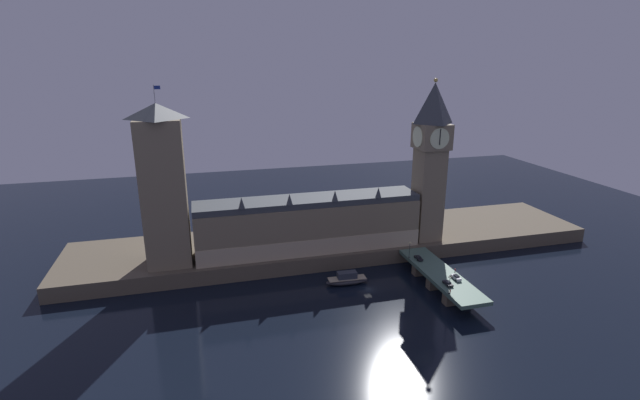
{
  "coord_description": "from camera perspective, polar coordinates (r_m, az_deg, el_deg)",
  "views": [
    {
      "loc": [
        -55.14,
        -139.22,
        78.47
      ],
      "look_at": [
        -12.45,
        20.0,
        28.58
      ],
      "focal_mm": 26.0,
      "sensor_mm": 36.0,
      "label": 1
    }
  ],
  "objects": [
    {
      "name": "ground_plane",
      "position": [
        169.05,
        5.95,
        -10.92
      ],
      "size": [
        400.0,
        400.0,
        0.0
      ],
      "primitive_type": "plane",
      "color": "black"
    },
    {
      "name": "embankment",
      "position": [
        201.25,
        2.03,
        -5.2
      ],
      "size": [
        220.0,
        42.0,
        5.96
      ],
      "color": "brown",
      "rests_on": "ground_plane"
    },
    {
      "name": "parliament_hall",
      "position": [
        183.26,
        -1.42,
        -2.93
      ],
      "size": [
        87.89,
        16.3,
        25.37
      ],
      "color": "#7F7056",
      "rests_on": "embankment"
    },
    {
      "name": "clock_tower",
      "position": [
        192.79,
        13.43,
        5.12
      ],
      "size": [
        12.8,
        12.91,
        65.94
      ],
      "color": "#7F7056",
      "rests_on": "embankment"
    },
    {
      "name": "victoria_tower",
      "position": [
        174.31,
        -18.69,
        1.62
      ],
      "size": [
        15.72,
        15.72,
        64.62
      ],
      "color": "#7F7056",
      "rests_on": "embankment"
    },
    {
      "name": "bridge",
      "position": [
        173.38,
        14.6,
        -9.17
      ],
      "size": [
        11.26,
        46.0,
        5.78
      ],
      "color": "#476656",
      "rests_on": "ground_plane"
    },
    {
      "name": "car_northbound_lead",
      "position": [
        181.25,
        12.03,
        -6.99
      ],
      "size": [
        1.84,
        4.52,
        1.3
      ],
      "color": "black",
      "rests_on": "bridge"
    },
    {
      "name": "car_northbound_trail",
      "position": [
        164.2,
        15.46,
        -9.86
      ],
      "size": [
        1.96,
        4.33,
        1.32
      ],
      "color": "black",
      "rests_on": "bridge"
    },
    {
      "name": "car_southbound_lead",
      "position": [
        168.85,
        16.42,
        -9.13
      ],
      "size": [
        1.85,
        4.33,
        1.57
      ],
      "color": "silver",
      "rests_on": "bridge"
    },
    {
      "name": "pedestrian_near_rail",
      "position": [
        158.55,
        15.73,
        -10.77
      ],
      "size": [
        0.38,
        0.38,
        1.69
      ],
      "color": "black",
      "rests_on": "bridge"
    },
    {
      "name": "pedestrian_mid_walk",
      "position": [
        173.76,
        16.3,
        -8.3
      ],
      "size": [
        0.38,
        0.38,
        1.64
      ],
      "color": "black",
      "rests_on": "bridge"
    },
    {
      "name": "street_lamp_near",
      "position": [
        156.99,
        15.67,
        -9.72
      ],
      "size": [
        1.34,
        0.6,
        6.67
      ],
      "color": "#2D3333",
      "rests_on": "bridge"
    },
    {
      "name": "street_lamp_far",
      "position": [
        180.4,
        10.98,
        -5.8
      ],
      "size": [
        1.34,
        0.6,
        6.73
      ],
      "color": "#2D3333",
      "rests_on": "bridge"
    },
    {
      "name": "boat_upstream",
      "position": [
        171.6,
        3.34,
        -9.75
      ],
      "size": [
        15.88,
        5.62,
        4.77
      ],
      "color": "#28282D",
      "rests_on": "ground_plane"
    }
  ]
}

